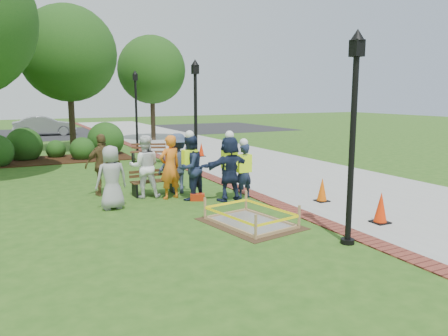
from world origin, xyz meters
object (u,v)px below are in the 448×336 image
wet_concrete_pad (250,214)px  cone_front (381,208)px  hivis_worker_c (190,166)px  lamp_near (353,123)px  hivis_worker_a (229,166)px  hivis_worker_b (244,169)px  bench_near (154,187)px

wet_concrete_pad → cone_front: 3.09m
cone_front → hivis_worker_c: 5.32m
lamp_near → hivis_worker_a: bearing=96.3°
wet_concrete_pad → lamp_near: lamp_near is taller
hivis_worker_a → hivis_worker_b: (0.50, 0.07, -0.11)m
hivis_worker_a → hivis_worker_b: 0.52m
wet_concrete_pad → hivis_worker_c: size_ratio=1.27×
hivis_worker_c → wet_concrete_pad: bearing=-83.3°
cone_front → lamp_near: 2.80m
cone_front → lamp_near: size_ratio=0.18×
lamp_near → hivis_worker_a: lamp_near is taller
cone_front → hivis_worker_c: (-3.12, 4.27, 0.62)m
cone_front → hivis_worker_b: size_ratio=0.43×
hivis_worker_a → hivis_worker_b: hivis_worker_a is taller
wet_concrete_pad → hivis_worker_a: bearing=74.9°
lamp_near → wet_concrete_pad: bearing=117.7°
lamp_near → hivis_worker_a: size_ratio=2.11×
cone_front → hivis_worker_c: hivis_worker_c is taller
wet_concrete_pad → hivis_worker_a: 2.50m
bench_near → hivis_worker_c: bearing=-54.3°
wet_concrete_pad → hivis_worker_b: size_ratio=1.45×
cone_front → hivis_worker_a: hivis_worker_a is taller
cone_front → hivis_worker_a: (-2.16, 3.64, 0.62)m
hivis_worker_b → bench_near: bearing=144.2°
bench_near → cone_front: size_ratio=1.83×
bench_near → hivis_worker_c: (0.76, -1.06, 0.75)m
hivis_worker_b → hivis_worker_c: (-1.47, 0.55, 0.11)m
hivis_worker_a → cone_front: bearing=-59.4°
bench_near → cone_front: (3.88, -5.33, 0.13)m
bench_near → hivis_worker_c: 1.51m
wet_concrete_pad → bench_near: bearing=105.5°
hivis_worker_c → hivis_worker_b: bearing=-20.6°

